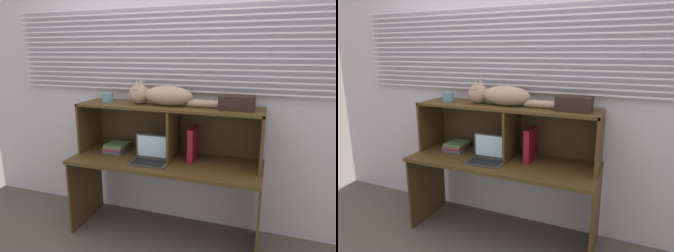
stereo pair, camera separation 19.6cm
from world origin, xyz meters
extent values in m
plane|color=#4C4742|center=(0.00, 0.00, 0.00)|extent=(4.40, 4.40, 0.00)
cube|color=#B1ABBF|center=(0.00, 0.55, 1.25)|extent=(4.40, 0.04, 2.50)
cube|color=silver|center=(0.00, 0.50, 1.27)|extent=(3.26, 0.02, 0.01)
cube|color=silver|center=(0.00, 0.50, 1.31)|extent=(3.26, 0.02, 0.01)
cube|color=silver|center=(0.00, 0.50, 1.36)|extent=(3.26, 0.02, 0.01)
cube|color=silver|center=(0.00, 0.50, 1.41)|extent=(3.26, 0.02, 0.01)
cube|color=silver|center=(0.00, 0.50, 1.46)|extent=(3.26, 0.02, 0.01)
cube|color=silver|center=(0.00, 0.50, 1.50)|extent=(3.26, 0.02, 0.01)
cube|color=silver|center=(0.00, 0.50, 1.55)|extent=(3.26, 0.02, 0.01)
cube|color=silver|center=(0.00, 0.50, 1.60)|extent=(3.26, 0.02, 0.01)
cube|color=silver|center=(0.00, 0.50, 1.65)|extent=(3.26, 0.02, 0.01)
cube|color=silver|center=(0.00, 0.50, 1.70)|extent=(3.26, 0.02, 0.01)
cube|color=silver|center=(0.00, 0.50, 1.74)|extent=(3.26, 0.02, 0.01)
cube|color=silver|center=(0.00, 0.50, 1.79)|extent=(3.26, 0.02, 0.01)
cube|color=silver|center=(0.00, 0.50, 1.84)|extent=(3.26, 0.02, 0.01)
cube|color=silver|center=(0.00, 0.50, 1.89)|extent=(3.26, 0.02, 0.01)
cube|color=silver|center=(0.00, 0.50, 1.93)|extent=(3.26, 0.02, 0.01)
cube|color=silver|center=(0.00, 0.50, 1.98)|extent=(3.26, 0.02, 0.01)
cube|color=#412F17|center=(0.00, 0.21, 0.69)|extent=(1.62, 0.60, 0.03)
cube|color=#412F17|center=(-0.80, 0.21, 0.34)|extent=(0.02, 0.54, 0.68)
cube|color=#412F17|center=(0.80, 0.21, 0.34)|extent=(0.02, 0.54, 0.68)
cube|color=#412F17|center=(0.00, 0.31, 1.15)|extent=(1.58, 0.39, 0.02)
cube|color=#412F17|center=(-0.78, 0.31, 0.93)|extent=(0.02, 0.39, 0.46)
cube|color=#412F17|center=(0.78, 0.31, 0.93)|extent=(0.02, 0.39, 0.46)
cube|color=#412F17|center=(0.05, 0.31, 0.92)|extent=(0.02, 0.37, 0.43)
cube|color=#3E2D1D|center=(0.00, 0.50, 0.93)|extent=(1.58, 0.01, 0.46)
ellipsoid|color=gray|center=(0.00, 0.31, 1.25)|extent=(0.43, 0.18, 0.17)
sphere|color=gray|center=(-0.26, 0.31, 1.25)|extent=(0.17, 0.17, 0.17)
cone|color=gray|center=(-0.26, 0.26, 1.33)|extent=(0.08, 0.08, 0.08)
cone|color=gray|center=(-0.26, 0.35, 1.33)|extent=(0.08, 0.08, 0.08)
cylinder|color=gray|center=(0.31, 0.31, 1.19)|extent=(0.26, 0.06, 0.06)
cube|color=#313131|center=(-0.10, 0.10, 0.71)|extent=(0.32, 0.21, 0.01)
cube|color=#313131|center=(-0.10, 0.21, 0.82)|extent=(0.32, 0.01, 0.21)
cube|color=#ADD1F9|center=(-0.10, 0.20, 0.82)|extent=(0.29, 0.00, 0.18)
cube|color=black|center=(-0.10, 0.09, 0.72)|extent=(0.27, 0.15, 0.00)
cube|color=maroon|center=(0.22, 0.31, 0.85)|extent=(0.05, 0.22, 0.28)
cube|color=#3C5071|center=(-0.50, 0.30, 0.72)|extent=(0.19, 0.21, 0.02)
cube|color=maroon|center=(-0.51, 0.30, 0.74)|extent=(0.19, 0.21, 0.02)
cube|color=#536141|center=(-0.50, 0.31, 0.76)|extent=(0.19, 0.21, 0.01)
cube|color=#4D6E45|center=(-0.50, 0.31, 0.77)|extent=(0.19, 0.21, 0.01)
cylinder|color=teal|center=(-0.58, 0.31, 1.20)|extent=(0.10, 0.10, 0.08)
cube|color=black|center=(0.57, 0.31, 1.22)|extent=(0.27, 0.18, 0.11)
camera|label=1|loc=(0.81, -2.07, 1.60)|focal=32.21mm
camera|label=2|loc=(1.00, -2.00, 1.60)|focal=32.21mm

